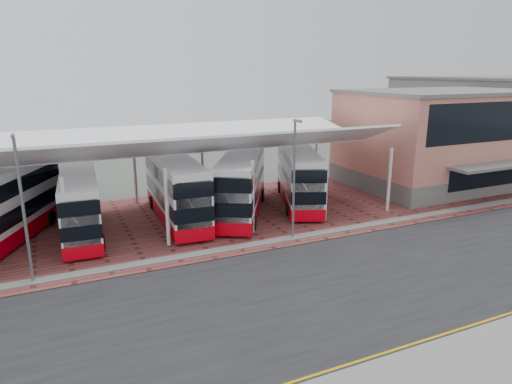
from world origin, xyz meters
The scene contains 15 objects.
ground centered at (0.00, 0.00, 0.00)m, with size 140.00×140.00×0.00m, color #4C4F49.
road centered at (0.00, -1.00, 0.01)m, with size 120.00×14.00×0.02m, color black.
forecourt centered at (2.00, 13.00, 0.03)m, with size 72.00×16.00×0.06m, color brown.
sidewalk centered at (0.00, -9.00, 0.07)m, with size 120.00×4.00×0.14m, color slate.
north_kerb centered at (0.00, 6.20, 0.07)m, with size 120.00×0.80×0.14m, color slate.
yellow_line_near centered at (0.00, -7.00, 0.03)m, with size 120.00×0.12×0.01m, color #D09300.
yellow_line_far centered at (0.00, -6.70, 0.03)m, with size 120.00×0.12×0.01m, color #D09300.
canopy centered at (-6.00, 13.94, 5.80)m, with size 37.00×11.63×7.07m.
terminal centered at (23.00, 13.92, 4.66)m, with size 18.40×14.40×9.25m.
lamp_west centered at (-14.00, 6.27, 4.36)m, with size 0.16×0.90×8.07m.
lamp_east centered at (2.00, 6.27, 4.36)m, with size 0.16×0.90×8.07m.
bus_2 centered at (-10.91, 12.96, 2.16)m, with size 3.09×10.41×4.23m.
bus_3 centered at (-4.11, 13.42, 2.41)m, with size 3.33×11.58×4.72m.
bus_4 centered at (0.98, 12.71, 2.43)m, with size 8.07×11.36×4.77m.
bus_5 centered at (6.51, 13.40, 2.36)m, with size 6.66×11.37×4.63m.
Camera 1 is at (-12.49, -19.17, 11.10)m, focal length 32.00 mm.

